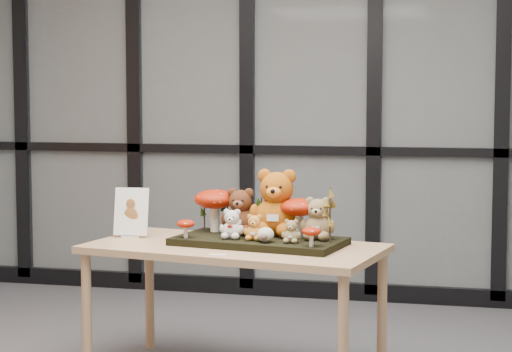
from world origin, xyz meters
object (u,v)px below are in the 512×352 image
(bear_tan_back, at_px, (318,216))
(mushroom_back_left, at_px, (215,208))
(diorama_tray, at_px, (259,241))
(plush_cream_hedgehog, at_px, (266,234))
(bear_beige_small, at_px, (291,230))
(mushroom_front_right, at_px, (311,236))
(bear_small_yellow, at_px, (255,226))
(display_table, at_px, (235,258))
(bear_white_bow, at_px, (232,222))
(bear_brown_medium, at_px, (241,209))
(mushroom_front_left, at_px, (186,228))
(bear_pooh_yellow, at_px, (277,199))
(sign_holder, at_px, (131,215))
(mushroom_back_right, at_px, (299,216))

(bear_tan_back, bearing_deg, mushroom_back_left, 176.98)
(diorama_tray, height_order, plush_cream_hedgehog, plush_cream_hedgehog)
(bear_beige_small, xyz_separation_m, mushroom_front_right, (0.11, -0.09, -0.01))
(bear_tan_back, height_order, mushroom_back_left, mushroom_back_left)
(diorama_tray, distance_m, bear_small_yellow, 0.12)
(display_table, distance_m, bear_white_bow, 0.19)
(display_table, height_order, mushroom_front_right, mushroom_front_right)
(bear_brown_medium, distance_m, mushroom_back_left, 0.16)
(diorama_tray, bearing_deg, mushroom_front_left, -156.55)
(plush_cream_hedgehog, relative_size, mushroom_back_left, 0.33)
(bear_brown_medium, bearing_deg, display_table, -78.17)
(display_table, xyz_separation_m, mushroom_back_left, (-0.16, 0.19, 0.23))
(bear_tan_back, bearing_deg, bear_brown_medium, 179.58)
(diorama_tray, height_order, bear_brown_medium, bear_brown_medium)
(bear_pooh_yellow, height_order, bear_beige_small, bear_pooh_yellow)
(bear_pooh_yellow, distance_m, bear_small_yellow, 0.23)
(bear_brown_medium, height_order, mushroom_front_left, bear_brown_medium)
(display_table, distance_m, bear_pooh_yellow, 0.37)
(sign_holder, bearing_deg, bear_beige_small, -16.48)
(bear_small_yellow, relative_size, mushroom_front_left, 1.40)
(mushroom_front_left, bearing_deg, bear_brown_medium, 37.72)
(diorama_tray, bearing_deg, mushroom_back_right, 29.10)
(diorama_tray, xyz_separation_m, mushroom_front_left, (-0.36, -0.09, 0.07))
(bear_small_yellow, relative_size, bear_beige_small, 1.12)
(bear_brown_medium, height_order, bear_beige_small, bear_brown_medium)
(bear_tan_back, distance_m, bear_beige_small, 0.18)
(plush_cream_hedgehog, xyz_separation_m, mushroom_front_left, (-0.42, 0.04, 0.01))
(mushroom_back_right, relative_size, sign_holder, 0.84)
(mushroom_front_right, height_order, sign_holder, sign_holder)
(diorama_tray, bearing_deg, bear_white_bow, -147.13)
(display_table, height_order, bear_pooh_yellow, bear_pooh_yellow)
(bear_brown_medium, bearing_deg, bear_beige_small, -24.23)
(display_table, xyz_separation_m, diorama_tray, (0.12, 0.03, 0.09))
(bear_beige_small, xyz_separation_m, mushroom_back_left, (-0.46, 0.27, 0.06))
(bear_beige_small, bearing_deg, mushroom_front_left, -172.84)
(mushroom_front_left, bearing_deg, bear_small_yellow, 1.14)
(bear_brown_medium, height_order, mushroom_front_right, bear_brown_medium)
(plush_cream_hedgehog, distance_m, mushroom_front_right, 0.25)
(diorama_tray, relative_size, bear_tan_back, 3.60)
(bear_small_yellow, xyz_separation_m, bear_white_bow, (-0.12, 0.03, 0.01))
(diorama_tray, distance_m, bear_tan_back, 0.33)
(bear_white_bow, bearing_deg, mushroom_back_left, 135.63)
(bear_tan_back, relative_size, plush_cream_hedgehog, 2.84)
(bear_white_bow, height_order, sign_holder, sign_holder)
(display_table, bearing_deg, plush_cream_hedgehog, -17.25)
(diorama_tray, height_order, bear_white_bow, bear_white_bow)
(bear_pooh_yellow, bearing_deg, sign_holder, -169.10)
(bear_brown_medium, xyz_separation_m, bear_beige_small, (0.31, -0.21, -0.07))
(display_table, height_order, bear_tan_back, bear_tan_back)
(bear_white_bow, relative_size, plush_cream_hedgehog, 2.00)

